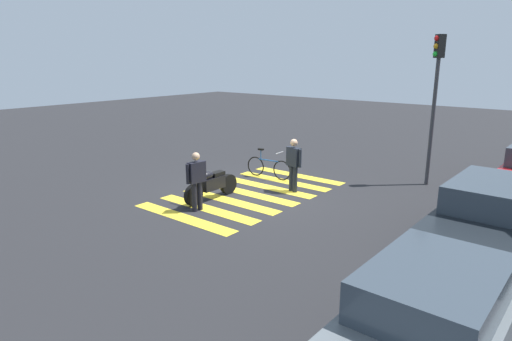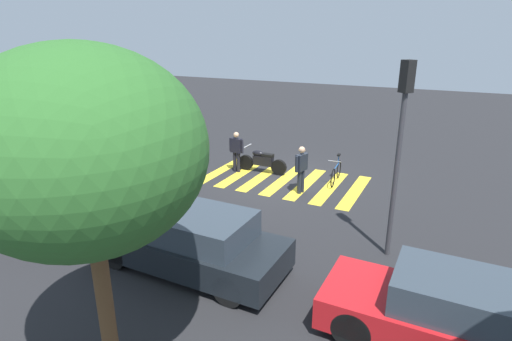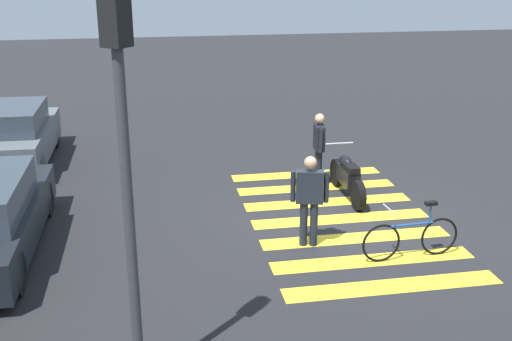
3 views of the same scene
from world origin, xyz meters
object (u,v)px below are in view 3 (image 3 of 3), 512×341
police_motorcycle (347,177)px  officer_by_motorcycle (319,145)px  traffic_light_pole (124,133)px  officer_on_foot (309,196)px  car_grey_coupe (13,136)px  leaning_bicycle (411,238)px

police_motorcycle → officer_by_motorcycle: officer_by_motorcycle is taller
police_motorcycle → traffic_light_pole: size_ratio=0.43×
officer_by_motorcycle → traffic_light_pole: bearing=148.4°
officer_by_motorcycle → police_motorcycle: bearing=-158.3°
officer_by_motorcycle → traffic_light_pole: (-6.49, 3.98, 2.23)m
officer_on_foot → car_grey_coupe: bearing=46.0°
officer_on_foot → traffic_light_pole: 5.01m
traffic_light_pole → car_grey_coupe: bearing=18.1°
officer_by_motorcycle → traffic_light_pole: 7.93m
officer_on_foot → car_grey_coupe: size_ratio=0.41×
car_grey_coupe → traffic_light_pole: (-9.13, -2.98, 2.43)m
leaning_bicycle → officer_on_foot: (0.80, 1.58, 0.56)m
police_motorcycle → car_grey_coupe: bearing=63.9°
officer_on_foot → traffic_light_pole: bearing=139.0°
leaning_bicycle → car_grey_coupe: bearing=49.0°
leaning_bicycle → officer_by_motorcycle: (3.89, 0.55, 0.53)m
officer_by_motorcycle → traffic_light_pole: traffic_light_pole is taller
police_motorcycle → officer_on_foot: 2.61m
officer_by_motorcycle → car_grey_coupe: bearing=69.2°
traffic_light_pole → officer_by_motorcycle: bearing=-31.6°
police_motorcycle → officer_by_motorcycle: bearing=21.7°
leaning_bicycle → police_motorcycle: bearing=3.3°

